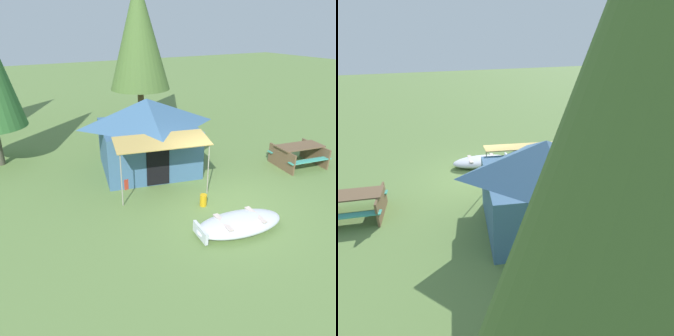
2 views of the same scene
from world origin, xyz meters
TOP-DOWN VIEW (x-y plane):
  - ground_plane at (0.00, 0.00)m, footprint 80.00×80.00m
  - beached_rowboat at (-0.48, -1.24)m, footprint 2.57×1.37m
  - canvas_cabin_tent at (-0.85, 3.49)m, footprint 4.04×4.63m
  - picnic_table at (4.27, 1.06)m, footprint 1.93×1.72m
  - cooler_box at (-2.03, 2.50)m, footprint 0.57×0.45m
  - fuel_can at (-0.58, 0.26)m, footprint 0.29×0.29m
  - pine_tree_back_left at (1.19, 8.60)m, footprint 2.94×2.94m

SIDE VIEW (x-z plane):
  - ground_plane at x=0.00m, z-range 0.00..0.00m
  - cooler_box at x=-2.03m, z-range 0.00..0.36m
  - fuel_can at x=-0.58m, z-range 0.00..0.36m
  - beached_rowboat at x=-0.48m, z-range 0.01..0.41m
  - picnic_table at x=4.27m, z-range 0.09..0.89m
  - canvas_cabin_tent at x=-0.85m, z-range 0.05..2.66m
  - pine_tree_back_left at x=1.19m, z-range 0.95..7.98m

